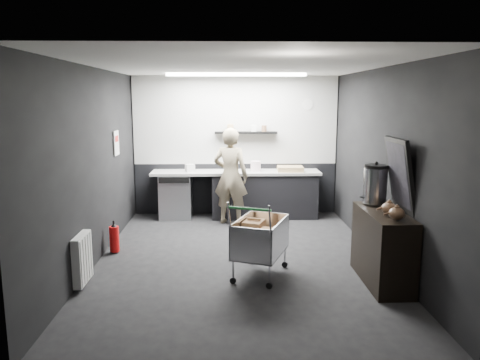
{
  "coord_description": "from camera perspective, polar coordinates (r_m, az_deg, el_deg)",
  "views": [
    {
      "loc": [
        -0.18,
        -6.39,
        2.28
      ],
      "look_at": [
        0.02,
        0.4,
        1.08
      ],
      "focal_mm": 35.0,
      "sensor_mm": 36.0,
      "label": 1
    }
  ],
  "objects": [
    {
      "name": "floor",
      "position": [
        6.79,
        -0.08,
        -9.65
      ],
      "size": [
        5.5,
        5.5,
        0.0
      ],
      "primitive_type": "plane",
      "color": "black",
      "rests_on": "ground"
    },
    {
      "name": "ceiling",
      "position": [
        6.4,
        -0.09,
        13.74
      ],
      "size": [
        5.5,
        5.5,
        0.0
      ],
      "primitive_type": "plane",
      "rotation": [
        3.14,
        0.0,
        0.0
      ],
      "color": "white",
      "rests_on": "wall_back"
    },
    {
      "name": "wall_back",
      "position": [
        9.19,
        -0.56,
        4.18
      ],
      "size": [
        5.5,
        0.0,
        5.5
      ],
      "primitive_type": "plane",
      "rotation": [
        1.57,
        0.0,
        0.0
      ],
      "color": "black",
      "rests_on": "floor"
    },
    {
      "name": "wall_front",
      "position": [
        3.76,
        1.07,
        -4.37
      ],
      "size": [
        5.5,
        0.0,
        5.5
      ],
      "primitive_type": "plane",
      "rotation": [
        -1.57,
        0.0,
        0.0
      ],
      "color": "black",
      "rests_on": "floor"
    },
    {
      "name": "wall_left",
      "position": [
        6.71,
        -17.43,
        1.55
      ],
      "size": [
        0.0,
        5.5,
        5.5
      ],
      "primitive_type": "plane",
      "rotation": [
        1.57,
        0.0,
        1.57
      ],
      "color": "black",
      "rests_on": "floor"
    },
    {
      "name": "wall_right",
      "position": [
        6.81,
        16.99,
        1.7
      ],
      "size": [
        0.0,
        5.5,
        5.5
      ],
      "primitive_type": "plane",
      "rotation": [
        1.57,
        0.0,
        -1.57
      ],
      "color": "black",
      "rests_on": "floor"
    },
    {
      "name": "kitchen_wall_panel",
      "position": [
        9.13,
        -0.56,
        7.29
      ],
      "size": [
        3.95,
        0.02,
        1.7
      ],
      "primitive_type": "cube",
      "color": "#B5B6B1",
      "rests_on": "wall_back"
    },
    {
      "name": "dado_panel",
      "position": [
        9.29,
        -0.55,
        -1.05
      ],
      "size": [
        3.95,
        0.02,
        1.0
      ],
      "primitive_type": "cube",
      "color": "black",
      "rests_on": "wall_back"
    },
    {
      "name": "floating_shelf",
      "position": [
        9.04,
        0.73,
        5.8
      ],
      "size": [
        1.2,
        0.22,
        0.04
      ],
      "primitive_type": "cube",
      "color": "black",
      "rests_on": "wall_back"
    },
    {
      "name": "wall_clock",
      "position": [
        9.24,
        8.26,
        9.09
      ],
      "size": [
        0.2,
        0.03,
        0.2
      ],
      "primitive_type": "cylinder",
      "rotation": [
        1.57,
        0.0,
        0.0
      ],
      "color": "silver",
      "rests_on": "wall_back"
    },
    {
      "name": "poster",
      "position": [
        7.93,
        -14.85,
        4.37
      ],
      "size": [
        0.02,
        0.3,
        0.4
      ],
      "primitive_type": "cube",
      "color": "white",
      "rests_on": "wall_left"
    },
    {
      "name": "poster_red_band",
      "position": [
        7.92,
        -14.84,
        4.88
      ],
      "size": [
        0.02,
        0.22,
        0.1
      ],
      "primitive_type": "cube",
      "color": "red",
      "rests_on": "poster"
    },
    {
      "name": "radiator",
      "position": [
        6.08,
        -18.68,
        -9.08
      ],
      "size": [
        0.1,
        0.5,
        0.6
      ],
      "primitive_type": "cube",
      "color": "silver",
      "rests_on": "wall_left"
    },
    {
      "name": "ceiling_strip",
      "position": [
        8.25,
        -0.45,
        12.7
      ],
      "size": [
        2.4,
        0.2,
        0.04
      ],
      "primitive_type": "cube",
      "color": "white",
      "rests_on": "ceiling"
    },
    {
      "name": "prep_counter",
      "position": [
        9.0,
        0.35,
        -1.69
      ],
      "size": [
        3.2,
        0.61,
        0.9
      ],
      "color": "black",
      "rests_on": "floor"
    },
    {
      "name": "person",
      "position": [
        8.47,
        -1.15,
        0.48
      ],
      "size": [
        0.74,
        0.6,
        1.76
      ],
      "primitive_type": "imported",
      "rotation": [
        0.0,
        0.0,
        2.83
      ],
      "color": "#BBB194",
      "rests_on": "floor"
    },
    {
      "name": "shopping_cart",
      "position": [
        6.06,
        2.45,
        -7.28
      ],
      "size": [
        0.85,
        1.11,
        1.01
      ],
      "color": "silver",
      "rests_on": "floor"
    },
    {
      "name": "sideboard",
      "position": [
        6.11,
        17.05,
        -6.68
      ],
      "size": [
        0.52,
        1.21,
        1.81
      ],
      "color": "black",
      "rests_on": "floor"
    },
    {
      "name": "fire_extinguisher",
      "position": [
        7.24,
        -15.07,
        -6.84
      ],
      "size": [
        0.14,
        0.14,
        0.47
      ],
      "color": "red",
      "rests_on": "floor"
    },
    {
      "name": "cardboard_box",
      "position": [
        8.94,
        6.14,
        1.36
      ],
      "size": [
        0.49,
        0.38,
        0.1
      ],
      "primitive_type": "cube",
      "rotation": [
        0.0,
        0.0,
        -0.04
      ],
      "color": "tan",
      "rests_on": "prep_counter"
    },
    {
      "name": "pink_tub",
      "position": [
        8.92,
        1.93,
        1.71
      ],
      "size": [
        0.19,
        0.19,
        0.19
      ],
      "primitive_type": "cylinder",
      "color": "white",
      "rests_on": "prep_counter"
    },
    {
      "name": "white_container",
      "position": [
        8.88,
        -6.12,
        1.46
      ],
      "size": [
        0.2,
        0.18,
        0.14
      ],
      "primitive_type": "cube",
      "rotation": [
        0.0,
        0.0,
        0.43
      ],
      "color": "silver",
      "rests_on": "prep_counter"
    }
  ]
}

